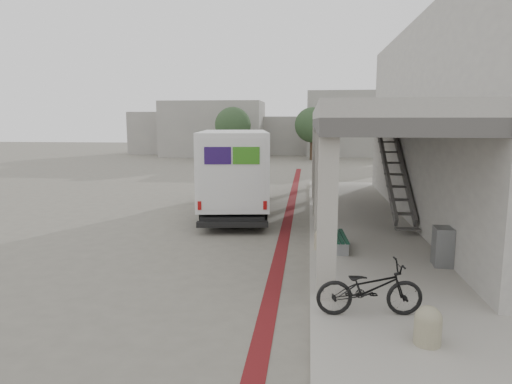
# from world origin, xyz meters

# --- Properties ---
(ground) EXTENTS (120.00, 120.00, 0.00)m
(ground) POSITION_xyz_m (0.00, 0.00, 0.00)
(ground) COLOR #656056
(ground) RESTS_ON ground
(bike_lane_stripe) EXTENTS (0.35, 40.00, 0.01)m
(bike_lane_stripe) POSITION_xyz_m (1.00, 2.00, 0.01)
(bike_lane_stripe) COLOR #5F1315
(bike_lane_stripe) RESTS_ON ground
(sidewalk) EXTENTS (4.40, 28.00, 0.12)m
(sidewalk) POSITION_xyz_m (4.00, 0.00, 0.06)
(sidewalk) COLOR gray
(sidewalk) RESTS_ON ground
(transit_building) EXTENTS (7.60, 17.00, 7.00)m
(transit_building) POSITION_xyz_m (6.83, 4.50, 3.40)
(transit_building) COLOR gray
(transit_building) RESTS_ON ground
(distant_backdrop) EXTENTS (28.00, 10.00, 6.50)m
(distant_backdrop) POSITION_xyz_m (-2.84, 35.89, 2.70)
(distant_backdrop) COLOR gray
(distant_backdrop) RESTS_ON ground
(tree_left) EXTENTS (3.20, 3.20, 4.80)m
(tree_left) POSITION_xyz_m (-5.00, 28.00, 3.18)
(tree_left) COLOR #38281C
(tree_left) RESTS_ON ground
(tree_mid) EXTENTS (3.20, 3.20, 4.80)m
(tree_mid) POSITION_xyz_m (2.00, 30.00, 3.18)
(tree_mid) COLOR #38281C
(tree_mid) RESTS_ON ground
(tree_right) EXTENTS (3.20, 3.20, 4.80)m
(tree_right) POSITION_xyz_m (10.00, 29.00, 3.18)
(tree_right) COLOR #38281C
(tree_right) RESTS_ON ground
(fedex_truck) EXTENTS (3.34, 7.81, 3.23)m
(fedex_truck) POSITION_xyz_m (-1.17, 5.30, 1.72)
(fedex_truck) COLOR black
(fedex_truck) RESTS_ON ground
(bench) EXTENTS (0.43, 1.61, 0.37)m
(bench) POSITION_xyz_m (2.60, 0.10, 0.39)
(bench) COLOR gray
(bench) RESTS_ON sidewalk
(bollard_near) EXTENTS (0.42, 0.42, 0.63)m
(bollard_near) POSITION_xyz_m (3.64, -5.26, 0.44)
(bollard_near) COLOR gray
(bollard_near) RESTS_ON sidewalk
(bollard_far) EXTENTS (0.38, 0.38, 0.56)m
(bollard_far) POSITION_xyz_m (2.10, -0.03, 0.40)
(bollard_far) COLOR gray
(bollard_far) RESTS_ON sidewalk
(utility_cabinet) EXTENTS (0.46, 0.60, 0.95)m
(utility_cabinet) POSITION_xyz_m (5.00, -1.11, 0.59)
(utility_cabinet) COLOR slate
(utility_cabinet) RESTS_ON sidewalk
(bicycle_black) EXTENTS (1.99, 0.88, 1.01)m
(bicycle_black) POSITION_xyz_m (2.86, -4.24, 0.63)
(bicycle_black) COLOR black
(bicycle_black) RESTS_ON sidewalk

